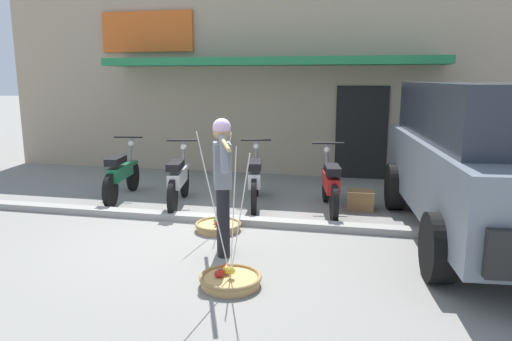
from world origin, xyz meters
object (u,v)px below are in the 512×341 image
Objects in this scene: motorcycle_third_in_row at (255,179)px; motorcycle_nearest_shop at (121,174)px; fruit_vendor at (222,177)px; fruit_basket_left_side at (230,279)px; motorcycle_end_of_row at (330,185)px; parked_truck at (489,157)px; fruit_basket_right_side at (218,226)px; motorcycle_second_in_row at (178,180)px; wooden_crate at (360,200)px.

motorcycle_nearest_shop is at bearing -177.19° from motorcycle_third_in_row.
fruit_basket_left_side is (0.33, -0.87, -0.90)m from fruit_vendor.
motorcycle_end_of_row is 2.41m from parked_truck.
fruit_basket_left_side is 1.00× the size of fruit_basket_right_side.
motorcycle_second_in_row is 0.36× the size of parked_truck.
motorcycle_nearest_shop is 1.20m from motorcycle_second_in_row.
fruit_basket_left_side is 0.80× the size of motorcycle_end_of_row.
parked_truck is at bearing -35.61° from wooden_crate.
motorcycle_end_of_row is at bearing 156.61° from parked_truck.
motorcycle_end_of_row is at bearing 62.23° from fruit_vendor.
motorcycle_second_in_row is 2.56m from motorcycle_end_of_row.
motorcycle_nearest_shop is 1.00× the size of motorcycle_third_in_row.
motorcycle_end_of_row is at bearing -153.37° from wooden_crate.
wooden_crate is at bearing 144.39° from parked_truck.
wooden_crate is (3.05, 0.45, -0.29)m from motorcycle_second_in_row.
fruit_basket_left_side is 1.86m from fruit_basket_right_side.
fruit_basket_left_side is 3.28m from motorcycle_third_in_row.
motorcycle_second_in_row is (-1.38, 2.02, -0.53)m from fruit_vendor.
fruit_basket_right_side is at bearing -173.24° from parked_truck.
parked_truck is at bearing -9.11° from motorcycle_nearest_shop.
motorcycle_nearest_shop is at bearing 148.49° from fruit_basket_right_side.
motorcycle_end_of_row is 0.37× the size of parked_truck.
motorcycle_third_in_row is at bearing -176.56° from wooden_crate.
fruit_basket_right_side reaches higher than motorcycle_second_in_row.
fruit_basket_left_side reaches higher than motorcycle_nearest_shop.
fruit_vendor is 3.45m from motorcycle_nearest_shop.
motorcycle_third_in_row is at bearing 92.92° from fruit_vendor.
motorcycle_second_in_row is 4.08× the size of wooden_crate.
fruit_vendor is 1.21× the size of fruit_basket_left_side.
fruit_vendor is 3.54m from parked_truck.
motorcycle_end_of_row is at bearing -6.25° from motorcycle_third_in_row.
motorcycle_nearest_shop is (-2.23, 1.37, 0.38)m from fruit_basket_right_side.
fruit_vendor is at bearing -69.11° from fruit_basket_right_side.
motorcycle_third_in_row is at bearing 173.75° from motorcycle_end_of_row.
fruit_basket_left_side is at bearing -105.21° from motorcycle_end_of_row.
motorcycle_end_of_row is (1.29, -0.14, 0.00)m from motorcycle_third_in_row.
fruit_basket_right_side reaches higher than motorcycle_third_in_row.
fruit_vendor reaches higher than fruit_basket_left_side.
fruit_basket_left_side reaches higher than wooden_crate.
motorcycle_third_in_row is 1.30m from motorcycle_end_of_row.
fruit_basket_left_side is 0.80× the size of motorcycle_nearest_shop.
fruit_basket_right_side is 0.81× the size of motorcycle_second_in_row.
fruit_vendor reaches higher than motorcycle_second_in_row.
fruit_basket_right_side is at bearing 110.80° from fruit_basket_left_side.
motorcycle_end_of_row is at bearing 4.53° from motorcycle_second_in_row.
fruit_vendor is 0.98× the size of motorcycle_second_in_row.
fruit_basket_right_side is 1.55m from motorcycle_third_in_row.
wooden_crate is (1.66, 2.47, -0.82)m from fruit_vendor.
motorcycle_end_of_row is (1.17, 2.22, -0.53)m from fruit_vendor.
fruit_basket_left_side is 3.30× the size of wooden_crate.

